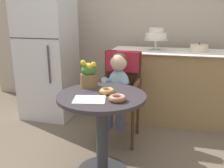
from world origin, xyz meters
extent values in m
cube|color=#B2A393|center=(0.00, 1.85, 1.35)|extent=(4.80, 0.10, 2.70)
cylinder|color=#332D33|center=(0.00, 0.00, 0.70)|extent=(0.72, 0.72, 0.03)
cylinder|color=#333338|center=(0.00, 0.00, 0.34)|extent=(0.10, 0.10, 0.69)
cube|color=#472D19|center=(0.01, 0.61, 0.47)|extent=(0.42, 0.42, 0.04)
cube|color=#472D19|center=(0.01, 0.80, 0.72)|extent=(0.40, 0.04, 0.46)
cube|color=#472D19|center=(-0.18, 0.61, 0.58)|extent=(0.04, 0.38, 0.18)
cube|color=#472D19|center=(0.20, 0.61, 0.58)|extent=(0.04, 0.38, 0.18)
cube|color=#B22338|center=(0.01, 0.80, 0.84)|extent=(0.36, 0.11, 0.22)
cylinder|color=#472D19|center=(-0.17, 0.43, 0.23)|extent=(0.03, 0.03, 0.45)
cylinder|color=#472D19|center=(0.19, 0.43, 0.23)|extent=(0.03, 0.03, 0.45)
cylinder|color=#472D19|center=(-0.17, 0.79, 0.23)|extent=(0.03, 0.03, 0.45)
cylinder|color=#472D19|center=(0.19, 0.79, 0.23)|extent=(0.03, 0.03, 0.45)
ellipsoid|color=#8CADCC|center=(0.01, 0.59, 0.64)|extent=(0.22, 0.16, 0.30)
sphere|color=#E0B293|center=(0.01, 0.58, 0.87)|extent=(0.17, 0.17, 0.17)
ellipsoid|color=#4C2D19|center=(0.01, 0.60, 0.89)|extent=(0.17, 0.17, 0.14)
cylinder|color=#8CADCC|center=(-0.08, 0.50, 0.69)|extent=(0.08, 0.23, 0.13)
sphere|color=#E0B293|center=(-0.07, 0.43, 0.62)|extent=(0.06, 0.06, 0.06)
cylinder|color=#8CADCC|center=(0.11, 0.50, 0.69)|extent=(0.08, 0.23, 0.13)
sphere|color=#E0B293|center=(0.10, 0.43, 0.62)|extent=(0.06, 0.06, 0.06)
cylinder|color=#3F4760|center=(-0.04, 0.51, 0.53)|extent=(0.09, 0.22, 0.09)
cylinder|color=#3F4760|center=(-0.04, 0.40, 0.36)|extent=(0.08, 0.08, 0.26)
cylinder|color=#3F4760|center=(0.07, 0.51, 0.53)|extent=(0.09, 0.22, 0.09)
cylinder|color=#3F4760|center=(0.07, 0.40, 0.36)|extent=(0.08, 0.08, 0.26)
cube|color=white|center=(-0.05, -0.14, 0.72)|extent=(0.27, 0.24, 0.00)
torus|color=#AD7542|center=(0.04, 0.04, 0.74)|extent=(0.13, 0.13, 0.04)
torus|color=gold|center=(0.04, 0.04, 0.75)|extent=(0.11, 0.11, 0.02)
torus|color=#936033|center=(0.16, -0.11, 0.74)|extent=(0.13, 0.13, 0.04)
torus|color=pink|center=(0.16, -0.11, 0.75)|extent=(0.12, 0.12, 0.02)
cylinder|color=brown|center=(-0.17, 0.18, 0.78)|extent=(0.15, 0.15, 0.12)
ellipsoid|color=#38662D|center=(-0.17, 0.18, 0.87)|extent=(0.14, 0.14, 0.10)
sphere|color=gold|center=(-0.12, 0.19, 0.92)|extent=(0.05, 0.05, 0.05)
sphere|color=gold|center=(-0.14, 0.21, 0.91)|extent=(0.05, 0.05, 0.05)
sphere|color=gold|center=(-0.19, 0.23, 0.90)|extent=(0.06, 0.06, 0.06)
sphere|color=gold|center=(-0.19, 0.19, 0.90)|extent=(0.06, 0.06, 0.06)
sphere|color=gold|center=(-0.21, 0.16, 0.94)|extent=(0.05, 0.05, 0.05)
sphere|color=gold|center=(-0.17, 0.16, 0.88)|extent=(0.05, 0.05, 0.05)
sphere|color=gold|center=(-0.14, 0.14, 0.91)|extent=(0.05, 0.05, 0.05)
cube|color=#93754C|center=(0.55, 1.30, 0.45)|extent=(1.50, 0.56, 0.90)
cube|color=white|center=(0.55, 1.30, 0.90)|extent=(1.56, 0.62, 0.01)
cylinder|color=silver|center=(0.31, 1.30, 0.91)|extent=(0.16, 0.16, 0.01)
cylinder|color=silver|center=(0.31, 1.30, 0.97)|extent=(0.03, 0.03, 0.12)
cylinder|color=silver|center=(0.31, 1.30, 1.03)|extent=(0.30, 0.30, 0.01)
cylinder|color=white|center=(0.31, 1.30, 1.08)|extent=(0.26, 0.25, 0.08)
cylinder|color=beige|center=(0.31, 1.30, 1.05)|extent=(0.26, 0.26, 0.01)
cylinder|color=white|center=(0.31, 1.30, 1.14)|extent=(0.18, 0.18, 0.06)
cylinder|color=beige|center=(0.31, 1.30, 1.12)|extent=(0.18, 0.18, 0.01)
cylinder|color=beige|center=(0.83, 1.33, 0.94)|extent=(0.21, 0.21, 0.08)
sphere|color=red|center=(0.83, 1.33, 1.00)|extent=(0.02, 0.02, 0.02)
cube|color=silver|center=(-1.05, 1.10, 0.85)|extent=(0.64, 0.60, 1.70)
cube|color=black|center=(-1.05, 0.80, 1.06)|extent=(0.63, 0.01, 0.01)
cylinder|color=#3F3F44|center=(-0.87, 0.79, 0.77)|extent=(0.02, 0.02, 0.45)
camera|label=1|loc=(0.54, -1.82, 1.36)|focal=39.99mm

